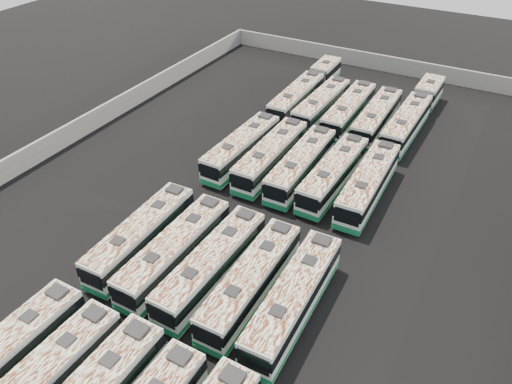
% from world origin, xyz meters
% --- Properties ---
extents(ground, '(140.00, 140.00, 0.00)m').
position_xyz_m(ground, '(0.00, 0.00, 0.00)').
color(ground, black).
rests_on(ground, ground).
extents(perimeter_wall, '(45.20, 73.20, 2.20)m').
position_xyz_m(perimeter_wall, '(0.00, 0.00, 1.10)').
color(perimeter_wall, gray).
rests_on(perimeter_wall, ground).
extents(bus_front_far_left, '(2.48, 11.10, 3.12)m').
position_xyz_m(bus_front_far_left, '(-4.81, -20.82, 1.59)').
color(bus_front_far_left, white).
rests_on(bus_front_far_left, ground).
extents(bus_midfront_far_left, '(2.62, 11.07, 3.10)m').
position_xyz_m(bus_midfront_far_left, '(-4.85, -8.19, 1.59)').
color(bus_midfront_far_left, white).
rests_on(bus_midfront_far_left, ground).
extents(bus_midfront_left, '(2.47, 11.26, 3.17)m').
position_xyz_m(bus_midfront_left, '(-1.53, -8.39, 1.62)').
color(bus_midfront_left, white).
rests_on(bus_midfront_left, ground).
extents(bus_midfront_center, '(2.60, 11.26, 3.16)m').
position_xyz_m(bus_midfront_center, '(1.62, -8.35, 1.61)').
color(bus_midfront_center, white).
rests_on(bus_midfront_center, ground).
extents(bus_midfront_right, '(2.49, 11.11, 3.12)m').
position_xyz_m(bus_midfront_right, '(4.81, -8.36, 1.60)').
color(bus_midfront_right, white).
rests_on(bus_midfront_right, ground).
extents(bus_midfront_far_right, '(2.68, 11.44, 3.21)m').
position_xyz_m(bus_midfront_far_right, '(8.05, -8.41, 1.64)').
color(bus_midfront_far_right, white).
rests_on(bus_midfront_far_right, ground).
extents(bus_midback_far_left, '(2.63, 11.16, 3.13)m').
position_xyz_m(bus_midback_far_left, '(-4.74, 6.77, 1.60)').
color(bus_midback_far_left, white).
rests_on(bus_midback_far_left, ground).
extents(bus_midback_left, '(2.50, 11.37, 3.20)m').
position_xyz_m(bus_midback_left, '(-1.55, 6.78, 1.63)').
color(bus_midback_left, white).
rests_on(bus_midback_left, ground).
extents(bus_midback_center, '(2.55, 11.26, 3.16)m').
position_xyz_m(bus_midback_center, '(1.63, 6.71, 1.62)').
color(bus_midback_center, white).
rests_on(bus_midback_center, ground).
extents(bus_midback_right, '(2.64, 11.19, 3.14)m').
position_xyz_m(bus_midback_right, '(4.78, 6.77, 1.60)').
color(bus_midback_right, white).
rests_on(bus_midback_right, ground).
extents(bus_midback_far_right, '(2.65, 11.44, 3.21)m').
position_xyz_m(bus_midback_far_right, '(8.03, 6.77, 1.64)').
color(bus_midback_far_right, white).
rests_on(bus_midback_far_right, ground).
extents(bus_back_far_left, '(2.60, 17.17, 3.11)m').
position_xyz_m(bus_back_far_left, '(-4.88, 22.39, 1.59)').
color(bus_back_far_left, white).
rests_on(bus_back_far_left, ground).
extents(bus_back_left, '(2.59, 11.12, 3.12)m').
position_xyz_m(bus_back_left, '(-1.65, 19.28, 1.59)').
color(bus_back_left, white).
rests_on(bus_back_left, ground).
extents(bus_back_center, '(2.54, 11.38, 3.20)m').
position_xyz_m(bus_back_center, '(1.59, 19.29, 1.63)').
color(bus_back_center, white).
rests_on(bus_back_center, ground).
extents(bus_back_right, '(2.51, 11.18, 3.14)m').
position_xyz_m(bus_back_right, '(4.76, 19.27, 1.60)').
color(bus_back_right, white).
rests_on(bus_back_right, ground).
extents(bus_back_far_right, '(2.70, 17.48, 3.16)m').
position_xyz_m(bus_back_far_right, '(8.00, 22.35, 1.61)').
color(bus_back_far_right, white).
rests_on(bus_back_far_right, ground).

